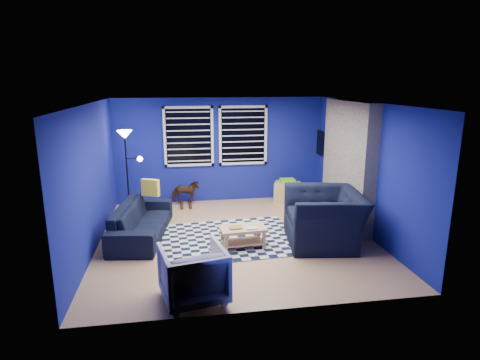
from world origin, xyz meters
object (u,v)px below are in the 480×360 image
at_px(sofa, 142,221).
at_px(rocking_horse, 185,192).
at_px(armchair_bent, 193,274).
at_px(floor_lamp, 126,146).
at_px(armchair_big, 324,218).
at_px(coffee_table, 243,233).
at_px(cabinet, 287,192).
at_px(tv, 325,145).

bearing_deg(sofa, rocking_horse, -17.47).
distance_m(armchair_bent, floor_lamp, 4.19).
xyz_separation_m(sofa, armchair_bent, (0.86, -2.44, 0.07)).
height_order(sofa, armchair_big, armchair_big).
distance_m(rocking_horse, coffee_table, 2.80).
bearing_deg(cabinet, armchair_bent, -98.13).
relative_size(cabinet, floor_lamp, 0.38).
bearing_deg(armchair_big, sofa, -96.02).
xyz_separation_m(sofa, armchair_big, (3.29, -0.81, 0.16)).
relative_size(rocking_horse, floor_lamp, 0.34).
bearing_deg(armchair_big, tv, 167.92).
height_order(armchair_bent, rocking_horse, armchair_bent).
xyz_separation_m(tv, cabinet, (-0.88, 0.08, -1.14)).
bearing_deg(sofa, armchair_bent, -152.61).
bearing_deg(armchair_bent, sofa, -82.21).
relative_size(armchair_big, armchair_bent, 1.74).
height_order(tv, rocking_horse, tv).
xyz_separation_m(coffee_table, floor_lamp, (-2.16, 2.22, 1.24)).
distance_m(armchair_bent, cabinet, 4.83).
distance_m(armchair_big, cabinet, 2.55).
relative_size(tv, coffee_table, 1.20).
xyz_separation_m(tv, sofa, (-4.18, -1.65, -1.09)).
relative_size(tv, cabinet, 1.43).
bearing_deg(floor_lamp, coffee_table, -45.87).
bearing_deg(tv, armchair_bent, -129.14).
relative_size(sofa, rocking_horse, 3.38).
height_order(rocking_horse, floor_lamp, floor_lamp).
height_order(armchair_bent, floor_lamp, floor_lamp).
bearing_deg(armchair_bent, armchair_big, -157.91).
height_order(tv, sofa, tv).
relative_size(rocking_horse, coffee_table, 0.76).
bearing_deg(rocking_horse, floor_lamp, 110.94).
distance_m(armchair_bent, rocking_horse, 4.25).
xyz_separation_m(tv, floor_lamp, (-4.54, -0.25, 0.12)).
distance_m(sofa, floor_lamp, 1.89).
distance_m(coffee_table, floor_lamp, 3.34).
distance_m(coffee_table, cabinet, 2.96).
bearing_deg(tv, cabinet, 175.04).
distance_m(rocking_horse, cabinet, 2.44).
height_order(sofa, armchair_bent, armchair_bent).
bearing_deg(floor_lamp, sofa, -75.63).
height_order(coffee_table, cabinet, cabinet).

